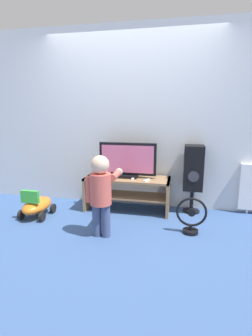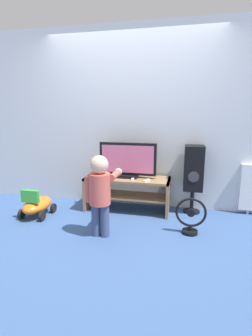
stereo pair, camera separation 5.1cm
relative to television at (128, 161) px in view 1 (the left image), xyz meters
The scene contains 11 objects.
ground_plane 0.77m from the television, 90.00° to the right, with size 16.00×16.00×0.00m, color #38568C.
wall_back 0.64m from the television, 90.00° to the left, with size 10.00×0.06×2.60m.
tv_stand 0.40m from the television, 90.00° to the right, with size 1.20×0.45×0.48m.
television is the anchor object (origin of this frame).
game_console 0.49m from the television, 167.78° to the right, with size 0.04×0.20×0.04m.
remote_primary 0.41m from the television, 27.72° to the right, with size 0.08×0.13×0.03m.
remote_secondary 0.27m from the television, 46.03° to the right, with size 0.04×0.13×0.03m.
child 0.89m from the television, 98.10° to the right, with size 0.36×0.52×0.94m.
speaker_tower 0.92m from the television, ahead, with size 0.26×0.27×0.95m.
floor_fan 1.18m from the television, 33.72° to the right, with size 0.36×0.18×0.44m.
ride_on_toy 1.39m from the television, 156.29° to the right, with size 0.34×0.55×0.41m.
Camera 1 is at (0.73, -3.30, 1.42)m, focal length 28.00 mm.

